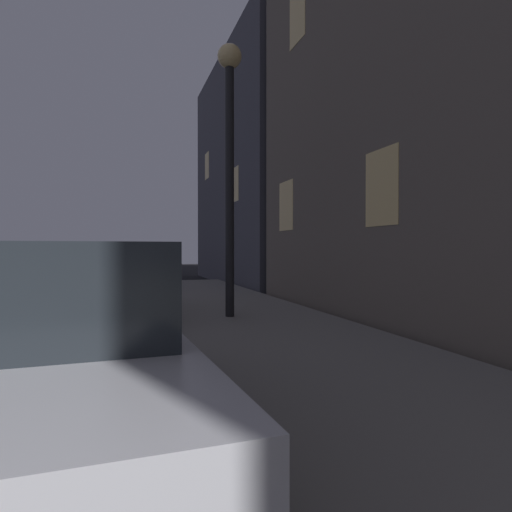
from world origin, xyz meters
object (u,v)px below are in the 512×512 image
Objects in this scene: car_blue at (102,269)px; street_lamp at (230,134)px; car_silver at (36,354)px; car_white at (89,285)px.

street_lamp reaches higher than car_blue.
car_blue is (-0.00, 12.53, 0.00)m from car_silver.
street_lamp reaches higher than car_silver.
car_blue is at bearing 90.01° from car_silver.
car_white is 3.84m from street_lamp.
car_blue is at bearing 107.57° from street_lamp.
car_white is at bearing 157.78° from street_lamp.
car_white is 0.88× the size of street_lamp.
car_silver is at bearing -89.97° from car_white.
car_white is 6.80m from car_blue.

